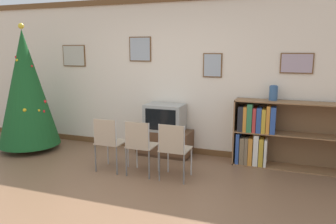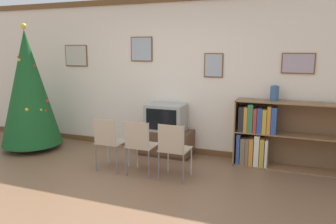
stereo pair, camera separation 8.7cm
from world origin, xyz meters
name	(u,v)px [view 2 (the right image)]	position (x,y,z in m)	size (l,w,h in m)	color
ground_plane	(103,208)	(0.00, 0.00, 0.00)	(24.00, 24.00, 0.00)	brown
wall_back	(174,76)	(0.00, 2.39, 1.35)	(9.11, 0.11, 2.70)	silver
christmas_tree	(29,88)	(-2.49, 1.55, 1.13)	(1.07, 1.07, 2.26)	maroon
tv_console	(166,142)	(-0.04, 2.09, 0.22)	(0.93, 0.45, 0.44)	#412A1A
television	(166,117)	(-0.04, 2.09, 0.67)	(0.65, 0.44, 0.45)	#9E9E99
folding_chair_left	(109,141)	(-0.55, 1.07, 0.47)	(0.40, 0.40, 0.82)	tan
folding_chair_center	(140,144)	(-0.04, 1.07, 0.47)	(0.40, 0.40, 0.82)	tan
folding_chair_right	(173,148)	(0.48, 1.07, 0.47)	(0.40, 0.40, 0.82)	tan
bookshelf	(275,135)	(1.76, 2.15, 0.51)	(2.03, 0.36, 1.04)	olive
vase	(274,93)	(1.71, 2.20, 1.16)	(0.13, 0.13, 0.23)	#335684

